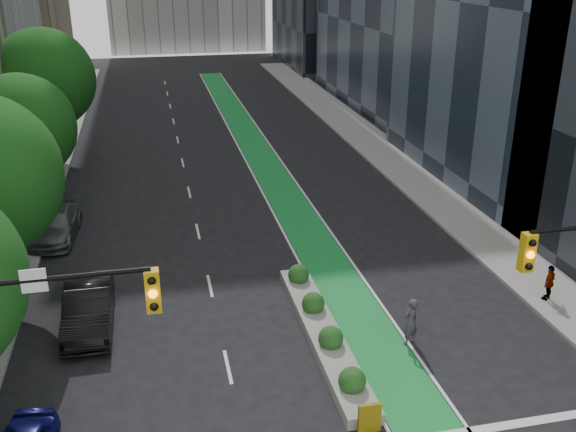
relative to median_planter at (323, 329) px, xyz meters
name	(u,v)px	position (x,y,z in m)	size (l,w,h in m)	color
sidewalk_left	(28,197)	(-13.00, 17.96, -0.30)	(3.60, 90.00, 0.15)	gray
sidewalk_right	(406,170)	(10.60, 17.96, -0.30)	(3.60, 90.00, 0.15)	gray
bike_lane_paint	(262,158)	(1.80, 22.96, -0.37)	(2.20, 70.00, 0.01)	#198A39
tree_midfar	(21,128)	(-12.20, 14.96, 4.57)	(5.60, 5.60, 7.76)	black
tree_far	(44,79)	(-12.20, 24.96, 5.32)	(6.60, 6.60, 9.00)	black
median_planter	(323,329)	(0.00, 0.00, 0.00)	(1.20, 10.26, 1.10)	gray
cyclist	(410,322)	(3.00, -1.04, 0.56)	(0.68, 0.45, 1.87)	#403944
parked_car_left_mid	(88,308)	(-8.52, 2.72, 0.44)	(1.73, 4.95, 1.63)	black
parked_car_left_far	(56,224)	(-10.70, 11.71, 0.35)	(2.03, 4.99, 1.45)	#515456
pedestrian_far	(549,282)	(9.71, 0.61, 0.54)	(0.89, 0.37, 1.53)	gray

